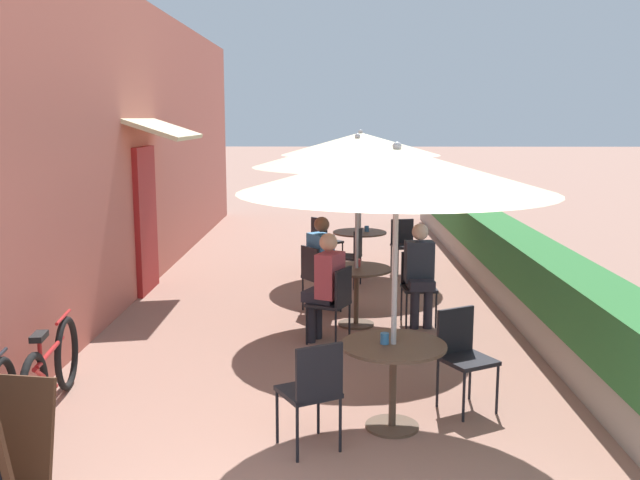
{
  "coord_description": "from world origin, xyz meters",
  "views": [
    {
      "loc": [
        0.29,
        -3.41,
        2.5
      ],
      "look_at": [
        0.15,
        5.34,
        1.0
      ],
      "focal_mm": 40.0,
      "sensor_mm": 36.0,
      "label": 1
    }
  ],
  "objects_px": {
    "patio_umbrella_mid": "(357,152)",
    "seated_patron_mid_right": "(324,259)",
    "coffee_cup_near": "(385,338)",
    "coffee_cup_mid": "(358,263)",
    "cafe_chair_far_left": "(324,238)",
    "patio_umbrella_near": "(397,170)",
    "seated_patron_mid_back": "(325,283)",
    "patio_table_mid": "(356,282)",
    "bicycle_second": "(51,371)",
    "cafe_chair_mid_left": "(418,282)",
    "seated_patron_mid_left": "(420,270)",
    "cafe_chair_near_right": "(313,387)",
    "cafe_chair_mid_back": "(334,299)",
    "patio_table_far": "(360,242)",
    "cafe_chair_mid_right": "(317,273)",
    "cafe_chair_far_right": "(351,253)",
    "coffee_cup_far": "(367,229)",
    "cafe_chair_far_back": "(404,241)",
    "patio_table_near": "(393,364)",
    "cafe_chair_near_left": "(463,350)",
    "patio_umbrella_far": "(361,144)"
  },
  "relations": [
    {
      "from": "cafe_chair_far_right",
      "to": "coffee_cup_far",
      "type": "height_order",
      "value": "cafe_chair_far_right"
    },
    {
      "from": "coffee_cup_near",
      "to": "cafe_chair_mid_back",
      "type": "distance_m",
      "value": 2.25
    },
    {
      "from": "patio_table_near",
      "to": "cafe_chair_mid_back",
      "type": "height_order",
      "value": "cafe_chair_mid_back"
    },
    {
      "from": "coffee_cup_near",
      "to": "patio_table_mid",
      "type": "bearing_deg",
      "value": 92.43
    },
    {
      "from": "cafe_chair_far_left",
      "to": "patio_umbrella_mid",
      "type": "bearing_deg",
      "value": -34.99
    },
    {
      "from": "patio_table_near",
      "to": "cafe_chair_far_right",
      "type": "bearing_deg",
      "value": 92.4
    },
    {
      "from": "patio_umbrella_near",
      "to": "seated_patron_mid_left",
      "type": "relative_size",
      "value": 1.99
    },
    {
      "from": "coffee_cup_near",
      "to": "coffee_cup_mid",
      "type": "height_order",
      "value": "same"
    },
    {
      "from": "patio_umbrella_mid",
      "to": "coffee_cup_mid",
      "type": "bearing_deg",
      "value": 78.59
    },
    {
      "from": "cafe_chair_near_right",
      "to": "patio_table_far",
      "type": "height_order",
      "value": "cafe_chair_near_right"
    },
    {
      "from": "cafe_chair_mid_right",
      "to": "patio_table_far",
      "type": "distance_m",
      "value": 2.28
    },
    {
      "from": "cafe_chair_near_right",
      "to": "coffee_cup_mid",
      "type": "relative_size",
      "value": 9.67
    },
    {
      "from": "patio_umbrella_near",
      "to": "patio_umbrella_far",
      "type": "distance_m",
      "value": 5.71
    },
    {
      "from": "cafe_chair_far_left",
      "to": "coffee_cup_near",
      "type": "bearing_deg",
      "value": -37.29
    },
    {
      "from": "coffee_cup_near",
      "to": "coffee_cup_mid",
      "type": "xyz_separation_m",
      "value": [
        -0.1,
        3.02,
        0.0
      ]
    },
    {
      "from": "cafe_chair_near_left",
      "to": "coffee_cup_mid",
      "type": "distance_m",
      "value": 2.73
    },
    {
      "from": "seated_patron_mid_left",
      "to": "bicycle_second",
      "type": "distance_m",
      "value": 4.38
    },
    {
      "from": "seated_patron_mid_back",
      "to": "bicycle_second",
      "type": "bearing_deg",
      "value": 155.96
    },
    {
      "from": "coffee_cup_near",
      "to": "cafe_chair_far_left",
      "type": "relative_size",
      "value": 0.1
    },
    {
      "from": "patio_umbrella_near",
      "to": "patio_table_near",
      "type": "bearing_deg",
      "value": 0.0
    },
    {
      "from": "cafe_chair_near_left",
      "to": "patio_umbrella_mid",
      "type": "xyz_separation_m",
      "value": [
        -0.83,
        2.49,
        1.59
      ]
    },
    {
      "from": "cafe_chair_near_left",
      "to": "coffee_cup_near",
      "type": "xyz_separation_m",
      "value": [
        -0.71,
        -0.43,
        0.24
      ]
    },
    {
      "from": "cafe_chair_mid_left",
      "to": "cafe_chair_mid_back",
      "type": "relative_size",
      "value": 1.0
    },
    {
      "from": "coffee_cup_near",
      "to": "cafe_chair_far_right",
      "type": "distance_m",
      "value": 4.96
    },
    {
      "from": "patio_umbrella_near",
      "to": "bicycle_second",
      "type": "height_order",
      "value": "patio_umbrella_near"
    },
    {
      "from": "cafe_chair_mid_left",
      "to": "cafe_chair_far_right",
      "type": "distance_m",
      "value": 2.05
    },
    {
      "from": "cafe_chair_near_right",
      "to": "patio_table_far",
      "type": "xyz_separation_m",
      "value": [
        0.59,
        6.14,
        0.02
      ]
    },
    {
      "from": "patio_table_near",
      "to": "seated_patron_mid_right",
      "type": "height_order",
      "value": "seated_patron_mid_right"
    },
    {
      "from": "coffee_cup_near",
      "to": "cafe_chair_mid_right",
      "type": "distance_m",
      "value": 3.58
    },
    {
      "from": "patio_table_near",
      "to": "seated_patron_mid_left",
      "type": "distance_m",
      "value": 3.0
    },
    {
      "from": "cafe_chair_mid_left",
      "to": "seated_patron_mid_left",
      "type": "bearing_deg",
      "value": 90.0
    },
    {
      "from": "cafe_chair_far_left",
      "to": "coffee_cup_far",
      "type": "distance_m",
      "value": 0.88
    },
    {
      "from": "patio_table_mid",
      "to": "seated_patron_mid_left",
      "type": "bearing_deg",
      "value": 1.31
    },
    {
      "from": "patio_umbrella_near",
      "to": "seated_patron_mid_left",
      "type": "xyz_separation_m",
      "value": [
        0.57,
        2.94,
        -1.42
      ]
    },
    {
      "from": "patio_table_mid",
      "to": "patio_umbrella_far",
      "type": "height_order",
      "value": "patio_umbrella_far"
    },
    {
      "from": "patio_table_mid",
      "to": "bicycle_second",
      "type": "height_order",
      "value": "bicycle_second"
    },
    {
      "from": "cafe_chair_near_right",
      "to": "seated_patron_mid_right",
      "type": "distance_m",
      "value": 4.02
    },
    {
      "from": "cafe_chair_near_right",
      "to": "patio_umbrella_far",
      "type": "bearing_deg",
      "value": 56.02
    },
    {
      "from": "patio_umbrella_mid",
      "to": "seated_patron_mid_right",
      "type": "distance_m",
      "value": 1.61
    },
    {
      "from": "cafe_chair_near_right",
      "to": "coffee_cup_far",
      "type": "height_order",
      "value": "cafe_chair_near_right"
    },
    {
      "from": "patio_umbrella_mid",
      "to": "patio_table_far",
      "type": "bearing_deg",
      "value": 86.95
    },
    {
      "from": "cafe_chair_mid_back",
      "to": "patio_table_far",
      "type": "bearing_deg",
      "value": 19.27
    },
    {
      "from": "seated_patron_mid_back",
      "to": "cafe_chair_far_left",
      "type": "distance_m",
      "value": 3.98
    },
    {
      "from": "cafe_chair_far_back",
      "to": "cafe_chair_near_right",
      "type": "bearing_deg",
      "value": 65.94
    },
    {
      "from": "cafe_chair_mid_back",
      "to": "patio_umbrella_far",
      "type": "distance_m",
      "value": 3.87
    },
    {
      "from": "cafe_chair_near_right",
      "to": "cafe_chair_mid_back",
      "type": "height_order",
      "value": "same"
    },
    {
      "from": "cafe_chair_near_right",
      "to": "cafe_chair_far_back",
      "type": "bearing_deg",
      "value": 49.79
    },
    {
      "from": "patio_umbrella_near",
      "to": "patio_umbrella_far",
      "type": "relative_size",
      "value": 1.0
    },
    {
      "from": "coffee_cup_mid",
      "to": "cafe_chair_far_back",
      "type": "relative_size",
      "value": 0.1
    },
    {
      "from": "patio_umbrella_near",
      "to": "seated_patron_mid_back",
      "type": "bearing_deg",
      "value": 104.08
    }
  ]
}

